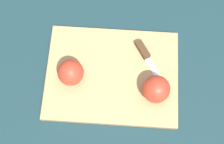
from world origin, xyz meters
TOP-DOWN VIEW (x-y plane):
  - ground_plane at (0.00, 0.00)m, footprint 4.00×4.00m
  - cutting_board at (0.00, 0.00)m, footprint 0.39×0.30m
  - apple_half_left at (-0.12, -0.02)m, footprint 0.07×0.07m
  - apple_half_right at (0.13, -0.05)m, footprint 0.08×0.08m
  - knife at (0.09, 0.07)m, footprint 0.09×0.13m

SIDE VIEW (x-z plane):
  - ground_plane at x=0.00m, z-range 0.00..0.00m
  - cutting_board at x=0.00m, z-range 0.00..0.02m
  - knife at x=0.09m, z-range 0.02..0.04m
  - apple_half_left at x=-0.12m, z-range 0.02..0.10m
  - apple_half_right at x=0.13m, z-range 0.02..0.10m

